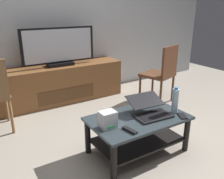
# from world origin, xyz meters

# --- Properties ---
(ground_plane) EXTENTS (7.68, 7.68, 0.00)m
(ground_plane) POSITION_xyz_m (0.00, 0.00, 0.00)
(ground_plane) COLOR #9E9384
(back_wall) EXTENTS (6.40, 0.12, 2.80)m
(back_wall) POSITION_xyz_m (0.00, 2.13, 1.40)
(back_wall) COLOR silver
(back_wall) RESTS_ON ground
(coffee_table) EXTENTS (1.01, 0.61, 0.40)m
(coffee_table) POSITION_xyz_m (0.01, -0.01, 0.28)
(coffee_table) COLOR #2D383D
(coffee_table) RESTS_ON ground
(media_cabinet) EXTENTS (2.00, 0.50, 0.59)m
(media_cabinet) POSITION_xyz_m (-0.15, 1.81, 0.30)
(media_cabinet) COLOR brown
(media_cabinet) RESTS_ON ground
(television) EXTENTS (1.14, 0.20, 0.59)m
(television) POSITION_xyz_m (-0.15, 1.79, 0.87)
(television) COLOR black
(television) RESTS_ON media_cabinet
(dining_chair) EXTENTS (0.55, 0.55, 0.92)m
(dining_chair) POSITION_xyz_m (1.17, 0.89, 0.52)
(dining_chair) COLOR #59331E
(dining_chair) RESTS_ON ground
(laptop) EXTENTS (0.40, 0.41, 0.17)m
(laptop) POSITION_xyz_m (0.15, -0.02, 0.46)
(laptop) COLOR black
(laptop) RESTS_ON coffee_table
(router_box) EXTENTS (0.15, 0.12, 0.16)m
(router_box) POSITION_xyz_m (-0.36, -0.03, 0.48)
(router_box) COLOR silver
(router_box) RESTS_ON coffee_table
(water_bottle_near) EXTENTS (0.07, 0.07, 0.28)m
(water_bottle_near) POSITION_xyz_m (0.41, -0.12, 0.54)
(water_bottle_near) COLOR silver
(water_bottle_near) RESTS_ON coffee_table
(cell_phone) EXTENTS (0.13, 0.16, 0.01)m
(cell_phone) POSITION_xyz_m (0.41, -0.23, 0.41)
(cell_phone) COLOR black
(cell_phone) RESTS_ON coffee_table
(tv_remote) EXTENTS (0.07, 0.17, 0.02)m
(tv_remote) POSITION_xyz_m (-0.23, -0.19, 0.41)
(tv_remote) COLOR black
(tv_remote) RESTS_ON coffee_table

